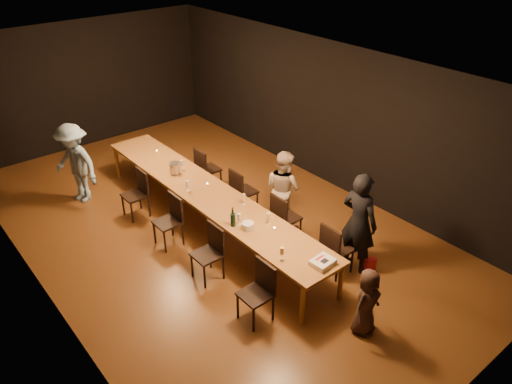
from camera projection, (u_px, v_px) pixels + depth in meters
ground at (209, 227)px, 9.34m from camera, size 10.00×10.00×0.00m
room_shell at (203, 123)px, 8.30m from camera, size 6.04×10.04×3.02m
table at (207, 194)px, 8.99m from camera, size 0.90×6.00×0.75m
chair_right_0 at (337, 248)px, 7.98m from camera, size 0.42×0.42×0.93m
chair_right_1 at (286, 217)px, 8.78m from camera, size 0.42×0.42×0.93m
chair_right_2 at (244, 191)px, 9.58m from camera, size 0.42×0.42×0.93m
chair_right_3 at (208, 169)px, 10.38m from camera, size 0.42×0.42×0.93m
chair_left_0 at (255, 294)px, 7.04m from camera, size 0.42×0.42×0.93m
chair_left_1 at (207, 254)px, 7.84m from camera, size 0.42×0.42×0.93m
chair_left_2 at (167, 222)px, 8.64m from camera, size 0.42×0.42×0.93m
chair_left_3 at (135, 195)px, 9.44m from camera, size 0.42×0.42×0.93m
woman_birthday at (359, 222)px, 7.89m from camera, size 0.48×0.68×1.74m
woman_tan at (283, 189)px, 9.09m from camera, size 0.62×0.76×1.49m
man_blue at (75, 163)px, 9.79m from camera, size 0.92×1.20×1.64m
child at (367, 302)px, 6.83m from camera, size 0.56×0.41×1.04m
gift_bag_red at (370, 265)px, 8.18m from camera, size 0.21×0.14×0.23m
gift_bag_blue at (357, 242)px, 8.68m from camera, size 0.23×0.16×0.27m
birthday_cake at (323, 262)px, 7.15m from camera, size 0.35×0.29×0.08m
plate_stack at (248, 226)px, 7.93m from camera, size 0.26×0.26×0.11m
champagne_bottle at (233, 217)px, 7.94m from camera, size 0.11×0.11×0.35m
ice_bucket at (175, 168)px, 9.53m from camera, size 0.24×0.24×0.22m
wineglass_0 at (282, 253)px, 7.22m from camera, size 0.06×0.06×0.21m
wineglass_1 at (269, 219)px, 8.02m from camera, size 0.06×0.06×0.21m
wineglass_2 at (239, 219)px, 8.01m from camera, size 0.06×0.06×0.21m
wineglass_3 at (244, 199)px, 8.55m from camera, size 0.06×0.06×0.21m
wineglass_4 at (187, 186)px, 8.96m from camera, size 0.06×0.06×0.21m
wineglass_5 at (182, 165)px, 9.67m from camera, size 0.06×0.06×0.21m
tealight_near at (274, 229)px, 7.93m from camera, size 0.05×0.05×0.03m
tealight_mid at (207, 184)px, 9.18m from camera, size 0.05×0.05×0.03m
tealight_far at (157, 151)px, 10.41m from camera, size 0.05×0.05×0.03m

